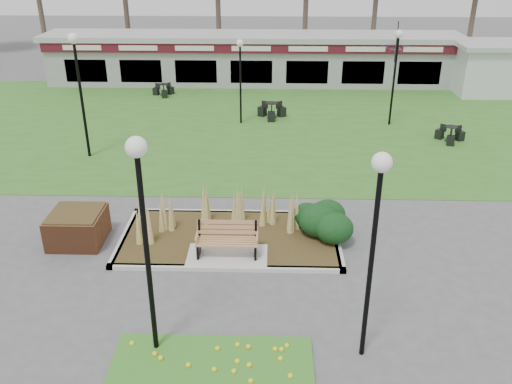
{
  "coord_description": "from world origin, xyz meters",
  "views": [
    {
      "loc": [
        1.16,
        -12.54,
        8.09
      ],
      "look_at": [
        0.74,
        2.0,
        1.18
      ],
      "focal_mm": 38.0,
      "sensor_mm": 36.0,
      "label": 1
    }
  ],
  "objects_px": {
    "lamp_post_mid_right": "(396,57)",
    "bistro_set_d": "(450,136)",
    "brick_planter": "(77,227)",
    "lamp_post_mid_left": "(240,63)",
    "lamp_post_near_right": "(376,215)",
    "service_hut": "(493,67)",
    "lamp_post_near_left": "(142,203)",
    "bistro_set_b": "(164,92)",
    "lamp_post_far_left": "(77,69)",
    "food_pavilion": "(252,58)",
    "patio_umbrella": "(394,61)",
    "car_black": "(126,48)",
    "park_bench": "(227,239)",
    "bistro_set_c": "(272,113)"
  },
  "relations": [
    {
      "from": "lamp_post_near_left",
      "to": "bistro_set_b",
      "type": "relative_size",
      "value": 4.13
    },
    {
      "from": "brick_planter",
      "to": "bistro_set_b",
      "type": "bearing_deg",
      "value": 91.55
    },
    {
      "from": "lamp_post_near_left",
      "to": "brick_planter",
      "type": "bearing_deg",
      "value": 124.96
    },
    {
      "from": "brick_planter",
      "to": "lamp_post_near_left",
      "type": "bearing_deg",
      "value": -55.04
    },
    {
      "from": "service_hut",
      "to": "lamp_post_near_left",
      "type": "distance_m",
      "value": 26.16
    },
    {
      "from": "lamp_post_far_left",
      "to": "patio_umbrella",
      "type": "xyz_separation_m",
      "value": [
        14.17,
        10.31,
        -1.76
      ]
    },
    {
      "from": "patio_umbrella",
      "to": "car_black",
      "type": "distance_m",
      "value": 19.33
    },
    {
      "from": "brick_planter",
      "to": "lamp_post_mid_right",
      "type": "xyz_separation_m",
      "value": [
        11.15,
        11.11,
        2.7
      ]
    },
    {
      "from": "service_hut",
      "to": "lamp_post_near_left",
      "type": "bearing_deg",
      "value": -124.46
    },
    {
      "from": "lamp_post_near_right",
      "to": "bistro_set_c",
      "type": "xyz_separation_m",
      "value": [
        -1.96,
        16.47,
        -3.08
      ]
    },
    {
      "from": "brick_planter",
      "to": "food_pavilion",
      "type": "xyz_separation_m",
      "value": [
        4.4,
        18.96,
        1.0
      ]
    },
    {
      "from": "service_hut",
      "to": "lamp_post_near_right",
      "type": "xyz_separation_m",
      "value": [
        -10.34,
        -21.5,
        1.91
      ]
    },
    {
      "from": "service_hut",
      "to": "bistro_set_c",
      "type": "relative_size",
      "value": 3.09
    },
    {
      "from": "lamp_post_near_left",
      "to": "bistro_set_d",
      "type": "bearing_deg",
      "value": 52.69
    },
    {
      "from": "lamp_post_near_left",
      "to": "bistro_set_d",
      "type": "relative_size",
      "value": 3.95
    },
    {
      "from": "food_pavilion",
      "to": "bistro_set_b",
      "type": "height_order",
      "value": "food_pavilion"
    },
    {
      "from": "service_hut",
      "to": "lamp_post_far_left",
      "type": "distance_m",
      "value": 22.31
    },
    {
      "from": "lamp_post_far_left",
      "to": "patio_umbrella",
      "type": "height_order",
      "value": "lamp_post_far_left"
    },
    {
      "from": "lamp_post_mid_right",
      "to": "lamp_post_far_left",
      "type": "bearing_deg",
      "value": -161.1
    },
    {
      "from": "brick_planter",
      "to": "lamp_post_mid_left",
      "type": "height_order",
      "value": "lamp_post_mid_left"
    },
    {
      "from": "brick_planter",
      "to": "lamp_post_far_left",
      "type": "height_order",
      "value": "lamp_post_far_left"
    },
    {
      "from": "brick_planter",
      "to": "patio_umbrella",
      "type": "height_order",
      "value": "patio_umbrella"
    },
    {
      "from": "service_hut",
      "to": "lamp_post_far_left",
      "type": "relative_size",
      "value": 0.91
    },
    {
      "from": "lamp_post_mid_left",
      "to": "patio_umbrella",
      "type": "bearing_deg",
      "value": 35.38
    },
    {
      "from": "service_hut",
      "to": "lamp_post_mid_left",
      "type": "xyz_separation_m",
      "value": [
        -13.77,
        -5.87,
        1.4
      ]
    },
    {
      "from": "lamp_post_near_right",
      "to": "lamp_post_mid_right",
      "type": "xyz_separation_m",
      "value": [
        3.59,
        15.61,
        -0.18
      ]
    },
    {
      "from": "park_bench",
      "to": "lamp_post_near_left",
      "type": "xyz_separation_m",
      "value": [
        -1.25,
        -3.75,
        2.95
      ]
    },
    {
      "from": "brick_planter",
      "to": "bistro_set_c",
      "type": "height_order",
      "value": "brick_planter"
    },
    {
      "from": "lamp_post_mid_right",
      "to": "bistro_set_d",
      "type": "bearing_deg",
      "value": -46.42
    },
    {
      "from": "brick_planter",
      "to": "car_black",
      "type": "height_order",
      "value": "car_black"
    },
    {
      "from": "food_pavilion",
      "to": "car_black",
      "type": "relative_size",
      "value": 4.92
    },
    {
      "from": "lamp_post_mid_left",
      "to": "park_bench",
      "type": "bearing_deg",
      "value": -88.71
    },
    {
      "from": "brick_planter",
      "to": "lamp_post_far_left",
      "type": "relative_size",
      "value": 0.31
    },
    {
      "from": "food_pavilion",
      "to": "patio_umbrella",
      "type": "distance_m",
      "value": 8.24
    },
    {
      "from": "patio_umbrella",
      "to": "car_black",
      "type": "xyz_separation_m",
      "value": [
        -17.27,
        8.63,
        -0.96
      ]
    },
    {
      "from": "bistro_set_b",
      "to": "bistro_set_d",
      "type": "xyz_separation_m",
      "value": [
        13.74,
        -7.06,
        0.01
      ]
    },
    {
      "from": "lamp_post_mid_right",
      "to": "lamp_post_near_right",
      "type": "bearing_deg",
      "value": -102.95
    },
    {
      "from": "lamp_post_far_left",
      "to": "bistro_set_b",
      "type": "distance_m",
      "value": 9.88
    },
    {
      "from": "lamp_post_near_left",
      "to": "lamp_post_mid_right",
      "type": "bearing_deg",
      "value": 62.86
    },
    {
      "from": "bistro_set_c",
      "to": "car_black",
      "type": "height_order",
      "value": "car_black"
    },
    {
      "from": "service_hut",
      "to": "car_black",
      "type": "distance_m",
      "value": 24.36
    },
    {
      "from": "park_bench",
      "to": "lamp_post_far_left",
      "type": "relative_size",
      "value": 0.35
    },
    {
      "from": "service_hut",
      "to": "lamp_post_mid_left",
      "type": "bearing_deg",
      "value": -156.9
    },
    {
      "from": "brick_planter",
      "to": "bistro_set_d",
      "type": "xyz_separation_m",
      "value": [
        13.31,
        8.84,
        -0.23
      ]
    },
    {
      "from": "lamp_post_mid_left",
      "to": "bistro_set_d",
      "type": "xyz_separation_m",
      "value": [
        9.18,
        -2.29,
        -2.6
      ]
    },
    {
      "from": "brick_planter",
      "to": "lamp_post_near_left",
      "type": "xyz_separation_m",
      "value": [
        3.15,
        -4.5,
        3.07
      ]
    },
    {
      "from": "car_black",
      "to": "lamp_post_far_left",
      "type": "bearing_deg",
      "value": -145.78
    },
    {
      "from": "bistro_set_b",
      "to": "service_hut",
      "type": "bearing_deg",
      "value": 3.45
    },
    {
      "from": "lamp_post_near_right",
      "to": "lamp_post_mid_left",
      "type": "height_order",
      "value": "lamp_post_near_right"
    },
    {
      "from": "lamp_post_far_left",
      "to": "bistro_set_c",
      "type": "height_order",
      "value": "lamp_post_far_left"
    }
  ]
}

